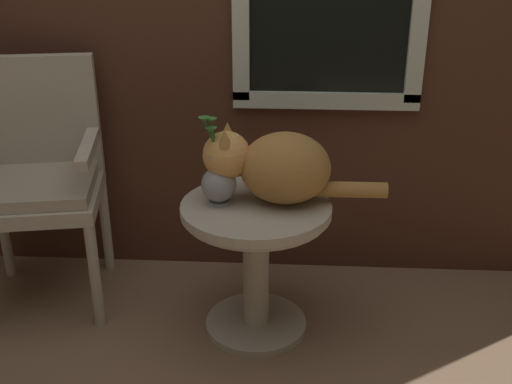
{
  "coord_description": "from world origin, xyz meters",
  "views": [
    {
      "loc": [
        0.32,
        -1.88,
        1.51
      ],
      "look_at": [
        0.2,
        0.18,
        0.6
      ],
      "focal_mm": 42.8,
      "sensor_mm": 36.0,
      "label": 1
    }
  ],
  "objects_px": {
    "wicker_side_table": "(256,242)",
    "wicker_chair": "(38,169)",
    "pewter_vase_with_ivy": "(218,179)",
    "cat": "(276,166)"
  },
  "relations": [
    {
      "from": "pewter_vase_with_ivy",
      "to": "wicker_side_table",
      "type": "bearing_deg",
      "value": 0.3
    },
    {
      "from": "wicker_chair",
      "to": "wicker_side_table",
      "type": "bearing_deg",
      "value": -14.12
    },
    {
      "from": "wicker_side_table",
      "to": "pewter_vase_with_ivy",
      "type": "bearing_deg",
      "value": -179.7
    },
    {
      "from": "pewter_vase_with_ivy",
      "to": "cat",
      "type": "bearing_deg",
      "value": 8.84
    },
    {
      "from": "wicker_side_table",
      "to": "wicker_chair",
      "type": "bearing_deg",
      "value": 165.88
    },
    {
      "from": "wicker_side_table",
      "to": "cat",
      "type": "relative_size",
      "value": 0.83
    },
    {
      "from": "wicker_chair",
      "to": "cat",
      "type": "relative_size",
      "value": 1.49
    },
    {
      "from": "wicker_side_table",
      "to": "pewter_vase_with_ivy",
      "type": "distance_m",
      "value": 0.3
    },
    {
      "from": "wicker_chair",
      "to": "cat",
      "type": "bearing_deg",
      "value": -11.35
    },
    {
      "from": "wicker_side_table",
      "to": "wicker_chair",
      "type": "height_order",
      "value": "wicker_chair"
    }
  ]
}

